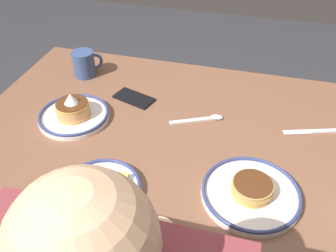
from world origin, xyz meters
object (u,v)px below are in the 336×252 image
object	(u,v)px
plate_center_pancakes	(99,189)
coffee_mug	(85,63)
butter_knife	(318,131)
plate_near_main	(73,114)
tea_spoon	(204,119)
cell_phone	(134,98)
plate_far_companion	(251,192)

from	to	relation	value
plate_center_pancakes	coffee_mug	bearing A→B (deg)	-61.85
butter_knife	coffee_mug	bearing A→B (deg)	-8.84
plate_near_main	tea_spoon	distance (m)	0.44
cell_phone	coffee_mug	bearing A→B (deg)	-7.08
cell_phone	butter_knife	bearing A→B (deg)	-164.18
tea_spoon	coffee_mug	bearing A→B (deg)	-18.36
plate_far_companion	cell_phone	world-z (taller)	plate_far_companion
plate_near_main	plate_far_companion	size ratio (longest dim) A/B	0.90
plate_near_main	butter_knife	size ratio (longest dim) A/B	1.05
plate_far_companion	tea_spoon	size ratio (longest dim) A/B	1.54
plate_far_companion	tea_spoon	bearing A→B (deg)	-58.74
plate_near_main	plate_far_companion	world-z (taller)	plate_near_main
plate_near_main	plate_center_pancakes	world-z (taller)	plate_near_main
plate_center_pancakes	butter_knife	distance (m)	0.71
tea_spoon	plate_near_main	bearing A→B (deg)	14.32
plate_near_main	butter_knife	xyz separation A→B (m)	(-0.79, -0.14, -0.02)
plate_center_pancakes	butter_knife	size ratio (longest dim) A/B	0.96
plate_center_pancakes	butter_knife	bearing A→B (deg)	-144.29
plate_near_main	tea_spoon	world-z (taller)	plate_near_main
coffee_mug	butter_knife	distance (m)	0.89
plate_far_companion	coffee_mug	size ratio (longest dim) A/B	2.48
plate_center_pancakes	tea_spoon	world-z (taller)	plate_center_pancakes
coffee_mug	tea_spoon	bearing A→B (deg)	161.64
coffee_mug	cell_phone	world-z (taller)	coffee_mug
plate_near_main	butter_knife	distance (m)	0.80
plate_near_main	cell_phone	size ratio (longest dim) A/B	1.64
plate_near_main	plate_center_pancakes	distance (m)	0.35
plate_near_main	coffee_mug	xyz separation A→B (m)	(0.08, -0.28, 0.03)
cell_phone	butter_knife	world-z (taller)	cell_phone
coffee_mug	cell_phone	size ratio (longest dim) A/B	0.73
plate_center_pancakes	tea_spoon	size ratio (longest dim) A/B	1.28
coffee_mug	plate_far_companion	bearing A→B (deg)	146.00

